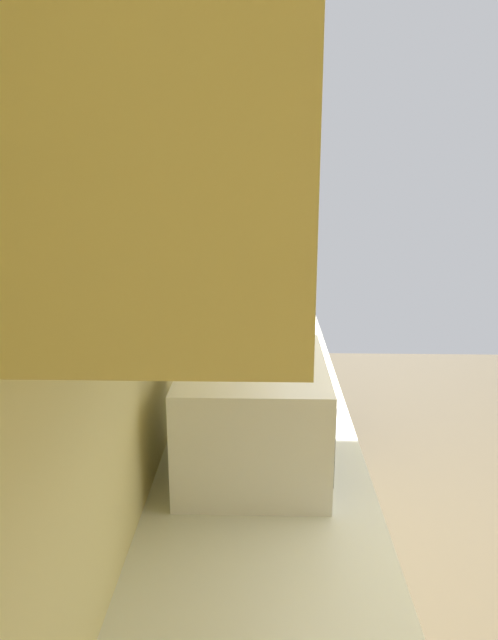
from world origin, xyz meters
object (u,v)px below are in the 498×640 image
Objects in this scene: oven_range at (264,365)px; bowl at (269,332)px; microwave at (254,413)px; kettle at (271,383)px.

bowl is (-0.87, -0.03, 0.48)m from oven_range.
oven_range is 2.04× the size of microwave.
kettle is at bearing -180.00° from bowl.
microwave is 3.50× the size of bowl.
microwave is 1.24m from bowl.
oven_range is 1.77m from kettle.
oven_range is 7.15× the size of bowl.
microwave is (-2.11, 0.03, 0.59)m from oven_range.
microwave is at bearing 173.03° from kettle.
kettle is (0.42, -0.05, -0.07)m from microwave.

